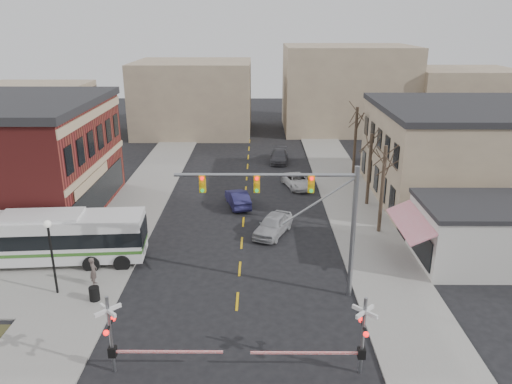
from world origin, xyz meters
TOP-DOWN VIEW (x-y plane):
  - ground at (0.00, 0.00)m, footprint 160.00×160.00m
  - sidewalk_west at (-9.50, 20.00)m, footprint 5.00×60.00m
  - sidewalk_east at (9.50, 20.00)m, footprint 5.00×60.00m
  - tan_building at (22.00, 20.00)m, footprint 20.30×15.30m
  - awning_shop at (15.97, 7.00)m, footprint 9.74×6.20m
  - tree_east_a at (10.50, 12.00)m, footprint 0.28×0.28m
  - tree_east_b at (10.80, 18.00)m, footprint 0.28×0.28m
  - tree_east_c at (11.00, 26.00)m, footprint 0.28×0.28m
  - transit_bus at (-13.00, 6.73)m, footprint 13.32×3.90m
  - traffic_signal_mast at (3.84, 2.77)m, footprint 10.19×0.30m
  - rr_crossing_west at (-5.06, -4.12)m, footprint 5.60×1.36m
  - rr_crossing_east at (5.55, -4.16)m, footprint 5.60×1.36m
  - street_lamp at (-10.78, 2.74)m, footprint 0.44×0.44m
  - trash_bin at (-8.28, 1.92)m, footprint 0.60×0.60m
  - car_a at (2.34, 11.64)m, footprint 3.53×4.95m
  - car_b at (-0.59, 17.65)m, footprint 2.60×4.65m
  - car_c at (5.00, 22.85)m, footprint 3.25×4.96m
  - car_d at (3.59, 31.94)m, footprint 2.26×4.85m
  - pedestrian_near at (-8.84, 3.71)m, footprint 0.56×0.74m
  - pedestrian_far at (-9.33, 7.75)m, footprint 1.01×0.90m

SIDE VIEW (x-z plane):
  - ground at x=0.00m, z-range 0.00..0.00m
  - sidewalk_west at x=-9.50m, z-range 0.00..0.12m
  - sidewalk_east at x=9.50m, z-range 0.00..0.12m
  - trash_bin at x=-8.28m, z-range 0.12..0.96m
  - car_c at x=5.00m, z-range 0.00..1.27m
  - car_d at x=3.59m, z-range 0.00..1.37m
  - car_b at x=-0.59m, z-range 0.00..1.45m
  - car_a at x=2.34m, z-range 0.00..1.57m
  - pedestrian_far at x=-9.33m, z-range 0.12..1.84m
  - pedestrian_near at x=-8.84m, z-range 0.12..1.95m
  - transit_bus at x=-13.00m, z-range 0.21..3.59m
  - rr_crossing_west at x=-5.06m, z-range -0.03..3.97m
  - rr_crossing_east at x=5.55m, z-range -0.03..3.97m
  - awning_shop at x=15.97m, z-range 0.01..4.31m
  - tree_east_b at x=10.80m, z-range 0.12..6.42m
  - street_lamp at x=-10.78m, z-range 1.09..5.76m
  - tree_east_a at x=10.50m, z-range 0.12..6.87m
  - tree_east_c at x=11.00m, z-range 0.12..7.32m
  - tan_building at x=22.00m, z-range 0.01..8.51m
  - traffic_signal_mast at x=3.84m, z-range 1.75..9.75m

